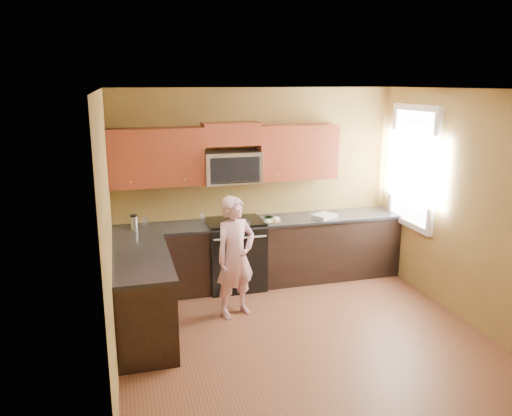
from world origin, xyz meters
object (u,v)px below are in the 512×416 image
object	(u,v)px
travel_mug	(134,230)
frying_pan	(241,225)
stove	(235,254)
woman	(235,257)
butter_tub	(269,222)
microwave	(232,182)

from	to	relation	value
travel_mug	frying_pan	bearing A→B (deg)	-10.93
frying_pan	travel_mug	size ratio (longest dim) A/B	2.06
stove	travel_mug	xyz separation A→B (m)	(-1.32, 0.01, 0.45)
woman	travel_mug	distance (m)	1.44
butter_tub	woman	bearing A→B (deg)	-130.60
microwave	woman	size ratio (longest dim) A/B	0.51
stove	microwave	world-z (taller)	microwave
frying_pan	butter_tub	world-z (taller)	frying_pan
stove	travel_mug	size ratio (longest dim) A/B	4.78
woman	frying_pan	xyz separation A→B (m)	(0.22, 0.61, 0.21)
stove	butter_tub	world-z (taller)	butter_tub
stove	frying_pan	bearing A→B (deg)	-82.85
microwave	butter_tub	world-z (taller)	microwave
frying_pan	travel_mug	world-z (taller)	travel_mug
woman	travel_mug	xyz separation A→B (m)	(-1.13, 0.87, 0.18)
butter_tub	travel_mug	xyz separation A→B (m)	(-1.78, 0.11, 0.00)
woman	butter_tub	distance (m)	1.01
microwave	frying_pan	distance (m)	0.63
woman	travel_mug	world-z (taller)	woman
woman	frying_pan	bearing A→B (deg)	48.32
woman	microwave	bearing A→B (deg)	57.54
stove	frying_pan	size ratio (longest dim) A/B	2.32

